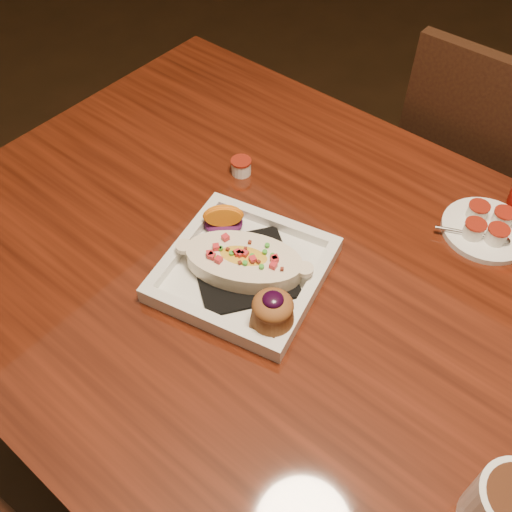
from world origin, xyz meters
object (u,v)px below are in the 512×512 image
Objects in this scene: table at (343,349)px; chair_far at (484,204)px; plate at (247,271)px; saucer at (486,228)px; coffee_mug at (512,511)px.

chair_far is at bearing 90.00° from table.
saucer is at bearing 41.42° from plate.
chair_far reaches higher than saucer.
chair_far is 7.39× the size of coffee_mug.
chair_far is at bearing 63.79° from plate.
table is at bearing 90.00° from chair_far.
saucer is (-0.22, 0.43, -0.04)m from coffee_mug.
chair_far reaches higher than table.
plate reaches higher than saucer.
table is 0.21m from plate.
table is 1.61× the size of chair_far.
table is at bearing 4.14° from plate.
coffee_mug is (0.30, -0.77, 0.29)m from chair_far.
table is 0.36m from coffee_mug.
chair_far reaches higher than coffee_mug.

